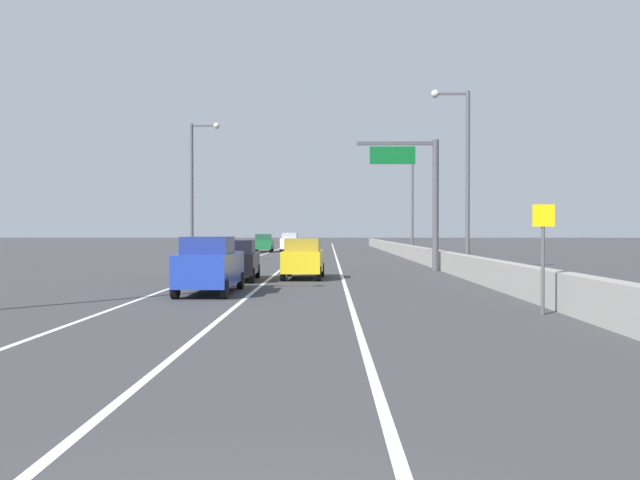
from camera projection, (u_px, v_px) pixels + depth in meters
name	position (u px, v px, depth m)	size (l,w,h in m)	color
ground_plane	(320.00, 253.00, 67.75)	(320.00, 320.00, 0.00)	#38383A
lane_stripe_left	(258.00, 257.00, 58.82)	(0.16, 130.00, 0.00)	silver
lane_stripe_center	(297.00, 257.00, 58.77)	(0.16, 130.00, 0.00)	silver
lane_stripe_right	(336.00, 257.00, 58.73)	(0.16, 130.00, 0.00)	silver
jersey_barrier_right	(430.00, 257.00, 43.65)	(0.60, 120.00, 1.10)	gray
overhead_sign_gantry	(423.00, 188.00, 37.56)	(4.68, 0.36, 7.50)	#47474C
speed_advisory_sign	(543.00, 250.00, 17.86)	(0.60, 0.11, 3.00)	#4C4C51
lamp_post_right_second	(463.00, 168.00, 36.22)	(2.14, 0.44, 10.06)	#4C4C51
lamp_post_right_third	(409.00, 193.00, 60.12)	(2.14, 0.44, 10.06)	#4C4C51
lamp_post_left_mid	(195.00, 182.00, 47.21)	(2.14, 0.44, 10.06)	#4C4C51
car_green_0	(264.00, 243.00, 71.77)	(2.08, 4.82, 1.95)	#196033
car_yellow_1	(303.00, 259.00, 31.35)	(1.98, 4.09, 1.93)	gold
car_blue_2	(210.00, 265.00, 23.86)	(1.90, 4.76, 2.08)	#1E389E
car_black_3	(237.00, 260.00, 30.20)	(2.03, 4.40, 1.87)	black
car_white_4	(290.00, 242.00, 72.34)	(1.99, 4.50, 2.10)	white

